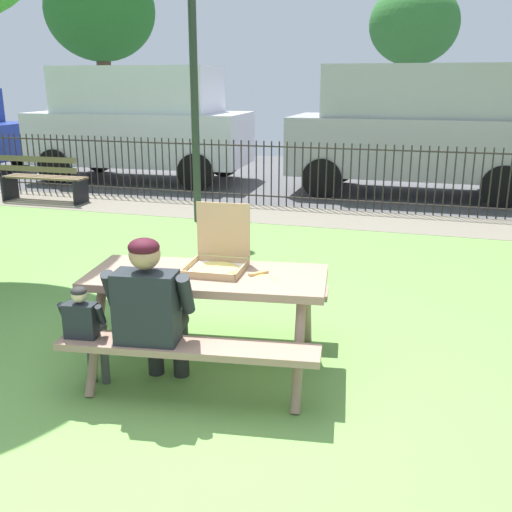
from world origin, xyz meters
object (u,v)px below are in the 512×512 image
Objects in this scene: picnic_table_foreground at (207,295)px; parked_car_left at (140,121)px; parked_car_center at (415,127)px; park_bench_left at (43,179)px; far_tree_left at (100,12)px; lamp_post_walkway at (193,34)px; child_at_table at (86,328)px; far_tree_midleft at (414,28)px; pizza_box_open at (218,257)px; adult_at_table at (152,310)px; pizza_slice_on_table at (265,277)px.

parked_car_left reaches higher than picnic_table_foreground.
parked_car_left is 1.02× the size of parked_car_center.
far_tree_left reaches higher than park_bench_left.
picnic_table_foreground is at bearing -98.16° from parked_car_center.
park_bench_left is at bearing 168.32° from lamp_post_walkway.
far_tree_midleft is (1.36, 15.30, 3.10)m from child_at_table.
lamp_post_walkway is 4.88m from parked_car_center.
parked_car_left is (-4.73, 7.93, 0.44)m from pizza_box_open.
lamp_post_walkway is (-1.32, 5.29, 2.32)m from child_at_table.
picnic_table_foreground is 1.24× the size of park_bench_left.
parked_car_center is at bearing 22.70° from park_bench_left.
far_tree_midleft is at bearing 86.65° from adult_at_table.
pizza_slice_on_table is 0.24× the size of adult_at_table.
parked_car_left is (-4.49, 8.61, 0.65)m from adult_at_table.
far_tree_left is (-8.70, 15.30, 3.82)m from child_at_table.
park_bench_left is at bearing 135.84° from pizza_box_open.
far_tree_left is at bearing 123.85° from pizza_slice_on_table.
pizza_slice_on_table is 0.87m from adult_at_table.
adult_at_table is 0.74× the size of park_bench_left.
child_at_table is 15.67m from far_tree_midleft.
far_tree_midleft is at bearing 87.31° from picnic_table_foreground.
child_at_table is at bearing -95.08° from far_tree_midleft.
pizza_box_open is 1.68× the size of pizza_slice_on_table.
child_at_table is at bearing -52.09° from park_bench_left.
far_tree_left is at bearing 125.33° from parked_car_left.
child_at_table is 5.93m from lamp_post_walkway.
child_at_table is (-1.12, -0.66, -0.27)m from pizza_slice_on_table.
pizza_slice_on_table is 0.06× the size of parked_car_left.
parked_car_left is (0.64, 2.71, 0.89)m from park_bench_left.
picnic_table_foreground is 0.41× the size of far_tree_midleft.
child_at_table is 0.18× the size of lamp_post_walkway.
pizza_slice_on_table is at bearing 40.74° from adult_at_table.
pizza_box_open is 0.75m from adult_at_table.
adult_at_table is at bearing -48.94° from park_bench_left.
parked_car_left is at bearing 120.81° from pizza_box_open.
parked_car_center is (1.16, 8.07, 0.71)m from picnic_table_foreground.
lamp_post_walkway reaches higher than park_bench_left.
pizza_box_open is at bearing -65.89° from lamp_post_walkway.
pizza_slice_on_table is at bearing -42.65° from park_bench_left.
far_tree_left is (-9.37, 14.67, 3.73)m from picnic_table_foreground.
picnic_table_foreground is at bearing -66.95° from lamp_post_walkway.
parked_car_center is at bearing 81.84° from picnic_table_foreground.
parked_car_left is at bearing -54.67° from far_tree_left.
parked_car_center is at bearing 47.30° from lamp_post_walkway.
pizza_slice_on_table is at bearing -90.93° from far_tree_midleft.
parked_car_center reaches higher than park_bench_left.
pizza_slice_on_table is 1.33m from child_at_table.
park_bench_left is 4.18m from lamp_post_walkway.
lamp_post_walkway is (-2.44, 4.64, 2.05)m from pizza_slice_on_table.
adult_at_table is at bearing -98.97° from parked_car_center.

